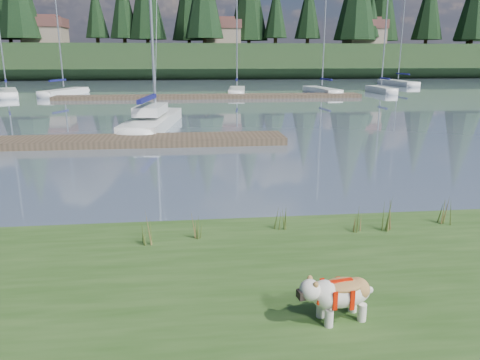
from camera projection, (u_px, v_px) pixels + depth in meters
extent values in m
plane|color=slate|center=(187.00, 98.00, 39.78)|extent=(200.00, 200.00, 0.00)
cube|color=black|center=(186.00, 62.00, 80.41)|extent=(200.00, 20.00, 5.00)
cylinder|color=silver|center=(329.00, 318.00, 5.72)|extent=(0.11, 0.11, 0.23)
cylinder|color=silver|center=(321.00, 309.00, 5.93)|extent=(0.11, 0.11, 0.23)
cylinder|color=silver|center=(362.00, 312.00, 5.84)|extent=(0.11, 0.11, 0.23)
cylinder|color=silver|center=(353.00, 303.00, 6.05)|extent=(0.11, 0.11, 0.23)
ellipsoid|color=silver|center=(343.00, 293.00, 5.82)|extent=(0.81, 0.50, 0.35)
ellipsoid|color=#AD7A41|center=(344.00, 285.00, 5.79)|extent=(0.58, 0.44, 0.13)
ellipsoid|color=silver|center=(310.00, 290.00, 5.67)|extent=(0.31, 0.31, 0.26)
cube|color=black|center=(301.00, 295.00, 5.65)|extent=(0.10, 0.14, 0.10)
cube|color=white|center=(153.00, 123.00, 23.85)|extent=(2.80, 7.98, 0.70)
ellipsoid|color=white|center=(166.00, 114.00, 27.63)|extent=(1.97, 2.34, 0.70)
cube|color=#111351|center=(147.00, 99.00, 22.39)|extent=(0.67, 3.55, 0.20)
cube|color=white|center=(151.00, 110.00, 23.24)|extent=(1.61, 2.98, 0.45)
cube|color=#4C3D2C|center=(91.00, 141.00, 19.15)|extent=(16.00, 2.00, 0.30)
cube|color=#4C3D2C|center=(211.00, 96.00, 39.96)|extent=(26.00, 2.20, 0.30)
cube|color=white|center=(7.00, 94.00, 41.96)|extent=(3.91, 7.12, 0.70)
ellipsoid|color=white|center=(7.00, 91.00, 44.98)|extent=(2.09, 2.32, 0.70)
cube|color=#111351|center=(6.00, 81.00, 40.83)|extent=(1.15, 2.68, 0.20)
cube|color=white|center=(64.00, 93.00, 42.76)|extent=(3.33, 6.30, 0.70)
ellipsoid|color=white|center=(82.00, 91.00, 45.67)|extent=(1.82, 2.03, 0.70)
cylinder|color=silver|center=(58.00, 31.00, 41.36)|extent=(0.12, 0.12, 9.65)
cube|color=#111351|center=(58.00, 80.00, 41.66)|extent=(0.98, 2.39, 0.20)
cube|color=white|center=(237.00, 92.00, 44.16)|extent=(2.22, 6.46, 0.70)
ellipsoid|color=white|center=(238.00, 89.00, 47.21)|extent=(1.59, 1.89, 0.70)
cylinder|color=silver|center=(237.00, 30.00, 42.72)|extent=(0.12, 0.12, 9.96)
cube|color=#111351|center=(237.00, 79.00, 43.02)|extent=(0.51, 2.52, 0.20)
cube|color=white|center=(322.00, 91.00, 44.57)|extent=(2.21, 6.50, 0.70)
ellipsoid|color=white|center=(309.00, 89.00, 47.56)|extent=(1.59, 1.89, 0.70)
cylinder|color=silver|center=(324.00, 31.00, 43.15)|extent=(0.12, 0.12, 9.79)
cube|color=#111351|center=(326.00, 79.00, 43.44)|extent=(0.51, 2.54, 0.20)
cube|color=white|center=(381.00, 90.00, 45.85)|extent=(1.19, 5.24, 0.70)
ellipsoid|color=white|center=(371.00, 89.00, 48.36)|extent=(1.14, 1.43, 0.70)
cylinder|color=silver|center=(385.00, 41.00, 44.65)|extent=(0.12, 0.12, 8.08)
cube|color=#111351|center=(385.00, 78.00, 44.85)|extent=(0.20, 2.08, 0.20)
cube|color=white|center=(398.00, 83.00, 57.23)|extent=(2.22, 7.46, 0.70)
ellipsoid|color=white|center=(383.00, 82.00, 60.72)|extent=(1.75, 2.12, 0.70)
cylinder|color=silver|center=(402.00, 32.00, 55.66)|extent=(0.12, 0.12, 10.98)
cube|color=#111351|center=(403.00, 74.00, 55.97)|extent=(0.42, 2.93, 0.20)
cone|color=#475B23|center=(195.00, 225.00, 8.45)|extent=(0.03, 0.03, 0.52)
cone|color=brown|center=(201.00, 228.00, 8.41)|extent=(0.03, 0.03, 0.41)
cone|color=#475B23|center=(198.00, 223.00, 8.48)|extent=(0.03, 0.03, 0.57)
cone|color=brown|center=(203.00, 229.00, 8.46)|extent=(0.03, 0.03, 0.36)
cone|color=#475B23|center=(196.00, 227.00, 8.38)|extent=(0.03, 0.03, 0.46)
cone|color=#475B23|center=(278.00, 220.00, 8.84)|extent=(0.03, 0.03, 0.43)
cone|color=brown|center=(285.00, 223.00, 8.80)|extent=(0.03, 0.03, 0.34)
cone|color=#475B23|center=(281.00, 218.00, 8.87)|extent=(0.03, 0.03, 0.47)
cone|color=brown|center=(286.00, 223.00, 8.84)|extent=(0.03, 0.03, 0.30)
cone|color=#475B23|center=(280.00, 222.00, 8.77)|extent=(0.03, 0.03, 0.39)
cone|color=#475B23|center=(385.00, 215.00, 8.80)|extent=(0.03, 0.03, 0.63)
cone|color=brown|center=(392.00, 219.00, 8.76)|extent=(0.03, 0.03, 0.50)
cone|color=#475B23|center=(388.00, 213.00, 8.83)|extent=(0.03, 0.03, 0.69)
cone|color=brown|center=(393.00, 220.00, 8.81)|extent=(0.03, 0.03, 0.44)
cone|color=#475B23|center=(388.00, 218.00, 8.73)|extent=(0.03, 0.03, 0.56)
cone|color=#475B23|center=(143.00, 229.00, 8.18)|extent=(0.03, 0.03, 0.55)
cone|color=brown|center=(149.00, 233.00, 8.14)|extent=(0.03, 0.03, 0.44)
cone|color=#475B23|center=(146.00, 227.00, 8.21)|extent=(0.03, 0.03, 0.60)
cone|color=brown|center=(151.00, 234.00, 8.19)|extent=(0.03, 0.03, 0.38)
cone|color=#475B23|center=(144.00, 232.00, 8.11)|extent=(0.03, 0.03, 0.49)
cone|color=#475B23|center=(355.00, 219.00, 8.80)|extent=(0.03, 0.03, 0.47)
cone|color=brown|center=(362.00, 223.00, 8.75)|extent=(0.03, 0.03, 0.38)
cone|color=#475B23|center=(358.00, 217.00, 8.83)|extent=(0.03, 0.03, 0.52)
cone|color=brown|center=(363.00, 223.00, 8.80)|extent=(0.03, 0.03, 0.33)
cone|color=#475B23|center=(358.00, 222.00, 8.73)|extent=(0.03, 0.03, 0.43)
cone|color=#475B23|center=(442.00, 211.00, 9.18)|extent=(0.03, 0.03, 0.53)
cone|color=brown|center=(449.00, 214.00, 9.14)|extent=(0.03, 0.03, 0.42)
cone|color=#475B23|center=(445.00, 209.00, 9.21)|extent=(0.03, 0.03, 0.58)
cone|color=brown|center=(449.00, 215.00, 9.18)|extent=(0.03, 0.03, 0.37)
cone|color=#475B23|center=(445.00, 213.00, 9.11)|extent=(0.03, 0.03, 0.48)
cube|color=#33281C|center=(192.00, 235.00, 9.43)|extent=(60.00, 0.50, 0.14)
cylinder|color=#382619|center=(22.00, 39.00, 72.03)|extent=(0.60, 0.60, 1.80)
cylinder|color=#382619|center=(125.00, 41.00, 77.49)|extent=(0.60, 0.60, 1.80)
cone|color=black|center=(123.00, 3.00, 75.98)|extent=(4.84, 4.84, 11.00)
cylinder|color=#382619|center=(205.00, 40.00, 73.13)|extent=(0.60, 0.60, 1.80)
cylinder|color=#382619|center=(275.00, 41.00, 78.27)|extent=(0.60, 0.60, 1.80)
cone|color=black|center=(276.00, 9.00, 76.99)|extent=(3.96, 3.96, 9.00)
cylinder|color=#382619|center=(355.00, 41.00, 77.75)|extent=(0.60, 0.60, 1.80)
cylinder|color=#382619|center=(426.00, 41.00, 82.15)|extent=(0.60, 0.60, 1.80)
cone|color=black|center=(429.00, 3.00, 80.52)|extent=(5.28, 5.28, 12.00)
cube|color=gray|center=(46.00, 37.00, 74.15)|extent=(6.00, 5.00, 2.80)
cube|color=brown|center=(45.00, 23.00, 73.60)|extent=(6.30, 5.30, 1.40)
cube|color=brown|center=(44.00, 17.00, 73.40)|extent=(4.20, 3.60, 0.70)
cube|color=gray|center=(221.00, 38.00, 78.13)|extent=(6.00, 5.00, 2.80)
cube|color=brown|center=(221.00, 24.00, 77.59)|extent=(6.30, 5.30, 1.40)
cube|color=brown|center=(221.00, 19.00, 77.38)|extent=(4.20, 3.60, 0.70)
cube|color=gray|center=(364.00, 38.00, 78.80)|extent=(6.00, 5.00, 2.80)
cube|color=brown|center=(365.00, 25.00, 78.26)|extent=(6.30, 5.30, 1.40)
cube|color=brown|center=(365.00, 20.00, 78.05)|extent=(4.20, 3.60, 0.70)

